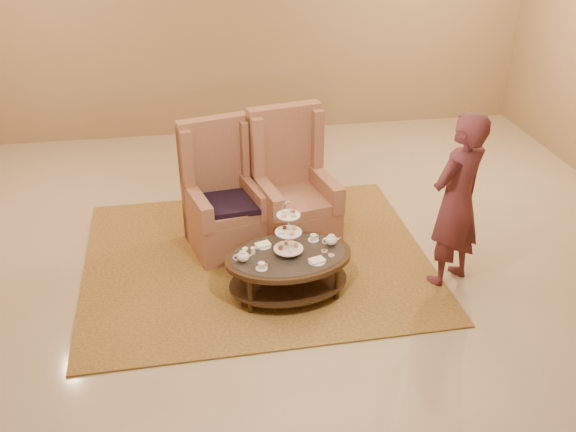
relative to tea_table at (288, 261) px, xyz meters
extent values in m
plane|color=tan|center=(-0.01, 0.06, -0.34)|extent=(8.00, 8.00, 0.00)
cube|color=beige|center=(-0.01, 0.06, -0.34)|extent=(8.00, 8.00, 0.02)
cube|color=#9C7F55|center=(-0.01, 4.06, 1.41)|extent=(8.00, 0.04, 3.50)
cube|color=olive|center=(-0.21, 0.60, -0.33)|extent=(3.33, 2.79, 0.02)
cylinder|color=black|center=(-0.36, -0.24, -0.16)|extent=(0.05, 0.05, 0.37)
cylinder|color=black|center=(0.40, -0.17, -0.16)|extent=(0.05, 0.05, 0.37)
cylinder|color=black|center=(-0.40, 0.16, -0.16)|extent=(0.05, 0.05, 0.37)
cylinder|color=black|center=(0.36, 0.24, -0.16)|extent=(0.05, 0.05, 0.37)
cylinder|color=silver|center=(0.00, 0.00, 0.31)|extent=(0.01, 0.01, 0.46)
torus|color=silver|center=(0.00, 0.00, 0.54)|extent=(0.12, 0.02, 0.12)
cylinder|color=silver|center=(0.00, 0.00, 0.13)|extent=(0.28, 0.28, 0.01)
cylinder|color=silver|center=(0.00, 0.00, 0.30)|extent=(0.25, 0.25, 0.01)
cylinder|color=silver|center=(0.00, 0.00, 0.46)|extent=(0.22, 0.22, 0.01)
cylinder|color=#D06D6A|center=(0.07, 0.01, 0.15)|extent=(0.04, 0.04, 0.03)
cylinder|color=tan|center=(-0.01, 0.07, 0.15)|extent=(0.04, 0.04, 0.03)
cylinder|color=brown|center=(-0.07, -0.01, 0.15)|extent=(0.04, 0.04, 0.03)
cylinder|color=white|center=(0.01, -0.07, 0.15)|extent=(0.04, 0.04, 0.03)
ellipsoid|color=tan|center=(0.06, 0.02, 0.32)|extent=(0.04, 0.04, 0.03)
ellipsoid|color=brown|center=(-0.02, 0.06, 0.32)|extent=(0.04, 0.04, 0.03)
ellipsoid|color=white|center=(-0.06, -0.02, 0.32)|extent=(0.04, 0.04, 0.03)
ellipsoid|color=#D06D6A|center=(0.02, -0.06, 0.32)|extent=(0.04, 0.04, 0.03)
cube|color=brown|center=(0.04, 0.03, 0.48)|extent=(0.04, 0.03, 0.02)
cube|color=white|center=(-0.04, 0.04, 0.48)|extent=(0.04, 0.03, 0.02)
cube|color=#D06D6A|center=(-0.04, -0.04, 0.48)|extent=(0.04, 0.03, 0.02)
cube|color=tan|center=(0.04, -0.04, 0.48)|extent=(0.04, 0.03, 0.02)
ellipsoid|color=silver|center=(-0.40, -0.06, 0.13)|extent=(0.12, 0.12, 0.09)
cylinder|color=silver|center=(-0.40, -0.06, 0.17)|extent=(0.06, 0.06, 0.01)
sphere|color=silver|center=(-0.40, -0.06, 0.19)|extent=(0.02, 0.02, 0.02)
cone|color=silver|center=(-0.33, -0.05, 0.13)|extent=(0.07, 0.03, 0.05)
torus|color=silver|center=(-0.45, -0.06, 0.13)|extent=(0.06, 0.02, 0.06)
ellipsoid|color=silver|center=(0.40, 0.08, 0.13)|extent=(0.12, 0.12, 0.09)
cylinder|color=silver|center=(0.40, 0.08, 0.17)|extent=(0.06, 0.06, 0.01)
sphere|color=silver|center=(0.40, 0.08, 0.19)|extent=(0.02, 0.02, 0.02)
cone|color=silver|center=(0.47, 0.09, 0.13)|extent=(0.07, 0.03, 0.05)
torus|color=silver|center=(0.34, 0.08, 0.13)|extent=(0.06, 0.02, 0.06)
cylinder|color=silver|center=(-0.26, -0.19, 0.08)|extent=(0.11, 0.11, 0.01)
cylinder|color=silver|center=(-0.26, -0.19, 0.11)|extent=(0.06, 0.06, 0.05)
torus|color=silver|center=(-0.22, -0.19, 0.11)|extent=(0.03, 0.01, 0.03)
cylinder|color=silver|center=(0.26, 0.19, 0.08)|extent=(0.11, 0.11, 0.01)
cylinder|color=silver|center=(0.26, 0.19, 0.11)|extent=(0.06, 0.06, 0.05)
torus|color=silver|center=(0.29, 0.19, 0.11)|extent=(0.03, 0.01, 0.03)
cylinder|color=silver|center=(-0.20, 0.16, 0.08)|extent=(0.16, 0.16, 0.01)
cube|color=#F2ECCD|center=(-0.20, 0.16, 0.09)|extent=(0.15, 0.13, 0.02)
cylinder|color=silver|center=(0.22, -0.16, 0.08)|extent=(0.16, 0.16, 0.01)
cube|color=#F2ECCD|center=(0.22, -0.16, 0.09)|extent=(0.15, 0.13, 0.02)
cylinder|color=silver|center=(-0.30, 0.06, 0.11)|extent=(0.04, 0.04, 0.06)
cylinder|color=silver|center=(0.36, -0.10, 0.09)|extent=(0.06, 0.06, 0.01)
cylinder|color=#D06D6A|center=(0.36, -0.10, 0.09)|extent=(0.04, 0.04, 0.01)
cylinder|color=silver|center=(0.32, -0.02, 0.09)|extent=(0.06, 0.06, 0.01)
cylinder|color=brown|center=(0.32, -0.02, 0.09)|extent=(0.04, 0.04, 0.01)
cylinder|color=silver|center=(-0.36, 0.13, 0.09)|extent=(0.06, 0.06, 0.01)
cylinder|color=white|center=(-0.36, 0.13, 0.09)|extent=(0.04, 0.04, 0.01)
cube|color=#9B6249|center=(-0.47, 0.88, -0.13)|extent=(0.84, 0.84, 0.41)
cube|color=#9B6249|center=(-0.46, 0.83, 0.12)|extent=(0.71, 0.71, 0.10)
cube|color=#9B6249|center=(-0.54, 1.15, 0.30)|extent=(0.70, 0.31, 1.28)
cube|color=#9B6249|center=(-0.82, 1.04, 0.59)|extent=(0.15, 0.23, 0.59)
cube|color=#9B6249|center=(-0.25, 1.19, 0.59)|extent=(0.15, 0.23, 0.59)
cube|color=#9B6249|center=(-0.74, 0.76, 0.20)|extent=(0.27, 0.63, 0.26)
cube|color=#9B6249|center=(-0.18, 0.90, 0.20)|extent=(0.27, 0.63, 0.26)
cube|color=black|center=(-0.45, 0.80, 0.19)|extent=(0.59, 0.55, 0.06)
cube|color=#9B6249|center=(0.21, 0.87, -0.12)|extent=(0.86, 0.86, 0.44)
cube|color=#9B6249|center=(0.22, 0.82, 0.15)|extent=(0.73, 0.73, 0.10)
cube|color=#9B6249|center=(0.15, 1.17, 0.34)|extent=(0.74, 0.29, 1.35)
cube|color=#9B6249|center=(-0.15, 1.06, 0.65)|extent=(0.15, 0.25, 0.62)
cube|color=#9B6249|center=(0.46, 1.19, 0.65)|extent=(0.15, 0.25, 0.62)
cube|color=#9B6249|center=(-0.07, 0.76, 0.23)|extent=(0.26, 0.67, 0.27)
cube|color=#9B6249|center=(0.52, 0.88, 0.23)|extent=(0.26, 0.67, 0.27)
imported|color=#56242A|center=(1.48, -0.02, 0.48)|extent=(0.71, 0.63, 1.63)
camera|label=1|loc=(-0.77, -4.64, 3.05)|focal=40.00mm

